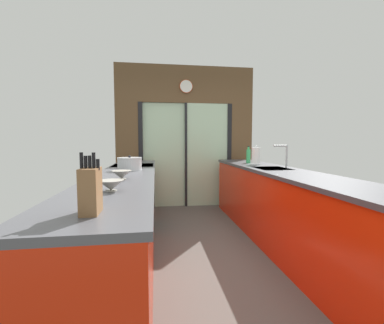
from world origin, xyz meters
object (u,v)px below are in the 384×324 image
(oven_range, at_px, (134,197))
(mixing_bowl_near, at_px, (111,185))
(stock_pot, at_px, (130,164))
(mixing_bowl_far, at_px, (122,175))
(knife_block, at_px, (91,190))
(paper_towel_roll, at_px, (256,156))
(soap_bottle, at_px, (248,156))

(oven_range, distance_m, mixing_bowl_near, 2.07)
(mixing_bowl_near, xyz_separation_m, stock_pot, (0.00, 1.30, 0.04))
(mixing_bowl_near, xyz_separation_m, mixing_bowl_far, (0.00, 0.55, 0.00))
(knife_block, relative_size, stock_pot, 1.01)
(oven_range, distance_m, paper_towel_roll, 1.90)
(stock_pot, bearing_deg, mixing_bowl_far, -90.00)
(mixing_bowl_far, xyz_separation_m, paper_towel_roll, (1.78, 1.29, 0.08))
(oven_range, height_order, mixing_bowl_near, mixing_bowl_near)
(paper_towel_roll, bearing_deg, stock_pot, -163.16)
(mixing_bowl_far, height_order, stock_pot, stock_pot)
(oven_range, xyz_separation_m, paper_towel_roll, (1.80, -0.17, 0.59))
(knife_block, height_order, paper_towel_roll, knife_block)
(mixing_bowl_far, xyz_separation_m, knife_block, (-0.00, -1.10, 0.07))
(stock_pot, bearing_deg, mixing_bowl_near, -90.00)
(oven_range, bearing_deg, knife_block, -89.59)
(oven_range, distance_m, soap_bottle, 1.90)
(soap_bottle, distance_m, paper_towel_roll, 0.31)
(knife_block, xyz_separation_m, stock_pot, (0.00, 1.85, -0.03))
(stock_pot, bearing_deg, oven_range, 91.49)
(oven_range, relative_size, paper_towel_roll, 3.27)
(stock_pot, bearing_deg, soap_bottle, 25.53)
(oven_range, height_order, paper_towel_roll, paper_towel_roll)
(mixing_bowl_near, distance_m, paper_towel_roll, 2.56)
(paper_towel_roll, bearing_deg, knife_block, -126.68)
(stock_pot, relative_size, paper_towel_roll, 1.01)
(mixing_bowl_near, relative_size, soap_bottle, 0.65)
(mixing_bowl_near, xyz_separation_m, soap_bottle, (1.78, 2.15, 0.08))
(mixing_bowl_far, relative_size, paper_towel_roll, 0.64)
(soap_bottle, bearing_deg, mixing_bowl_near, -129.62)
(mixing_bowl_near, height_order, knife_block, knife_block)
(mixing_bowl_near, relative_size, knife_block, 0.61)
(oven_range, bearing_deg, mixing_bowl_near, -89.47)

